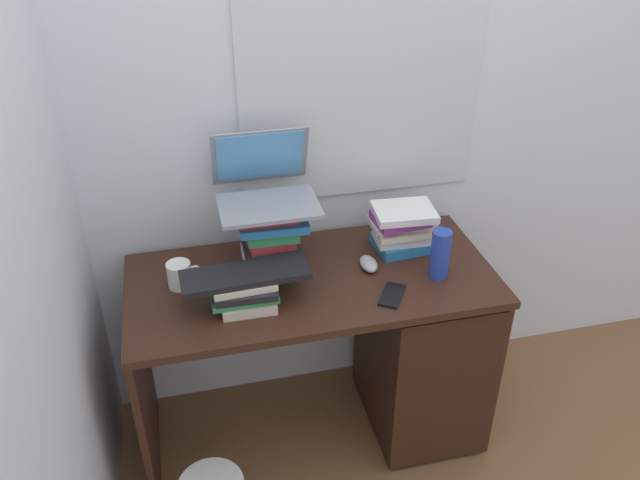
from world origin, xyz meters
name	(u,v)px	position (x,y,z in m)	size (l,w,h in m)	color
ground_plane	(313,428)	(0.00, 0.00, 0.00)	(6.00, 6.00, 0.00)	brown
wall_back	(290,101)	(0.00, 0.35, 1.30)	(6.00, 0.06, 2.60)	silver
wall_left	(39,163)	(-0.80, 0.00, 1.30)	(0.05, 6.00, 2.60)	silver
desk	(396,343)	(0.33, -0.02, 0.42)	(1.30, 0.61, 0.77)	#381E14
book_stack_tall	(270,240)	(-0.13, 0.09, 0.89)	(0.24, 0.20, 0.25)	teal
book_stack_keyboard_riser	(244,290)	(-0.25, -0.09, 0.82)	(0.22, 0.20, 0.10)	beige
book_stack_side	(402,228)	(0.37, 0.11, 0.86)	(0.24, 0.20, 0.18)	#2672B2
laptop	(265,185)	(-0.13, 0.16, 1.07)	(0.34, 0.32, 0.23)	gray
keyboard	(245,275)	(-0.24, -0.09, 0.88)	(0.42, 0.14, 0.02)	black
computer_mouse	(369,264)	(0.21, 0.01, 0.79)	(0.06, 0.10, 0.04)	#A5A8AD
mug	(180,275)	(-0.45, 0.06, 0.82)	(0.12, 0.08, 0.09)	white
water_bottle	(440,254)	(0.44, -0.09, 0.86)	(0.07, 0.07, 0.18)	#263FA5
cell_phone	(392,295)	(0.24, -0.17, 0.77)	(0.07, 0.14, 0.01)	black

